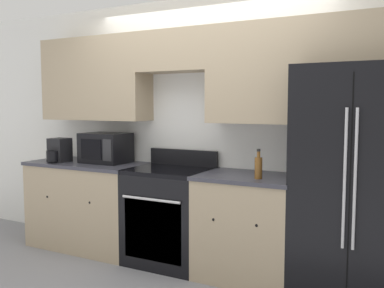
% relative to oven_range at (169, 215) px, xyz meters
% --- Properties ---
extents(ground_plane, '(12.00, 12.00, 0.00)m').
position_rel_oven_range_xyz_m(ground_plane, '(0.25, -0.31, -0.47)').
color(ground_plane, gray).
extents(wall_back, '(8.00, 0.39, 2.60)m').
position_rel_oven_range_xyz_m(wall_back, '(0.26, 0.26, 1.07)').
color(wall_back, white).
rests_on(wall_back, ground_plane).
extents(lower_cabinets_left, '(1.30, 0.64, 0.93)m').
position_rel_oven_range_xyz_m(lower_cabinets_left, '(-1.02, 0.00, -0.00)').
color(lower_cabinets_left, tan).
rests_on(lower_cabinets_left, ground_plane).
extents(lower_cabinets_right, '(0.87, 0.64, 0.93)m').
position_rel_oven_range_xyz_m(lower_cabinets_right, '(0.80, 0.00, -0.00)').
color(lower_cabinets_right, tan).
rests_on(lower_cabinets_right, ground_plane).
extents(oven_range, '(0.76, 0.65, 1.09)m').
position_rel_oven_range_xyz_m(oven_range, '(0.00, 0.00, 0.00)').
color(oven_range, black).
rests_on(oven_range, ground_plane).
extents(refrigerator, '(0.93, 0.75, 1.84)m').
position_rel_oven_range_xyz_m(refrigerator, '(1.69, 0.05, 0.45)').
color(refrigerator, black).
rests_on(refrigerator, ground_plane).
extents(microwave, '(0.48, 0.37, 0.32)m').
position_rel_oven_range_xyz_m(microwave, '(-0.82, 0.07, 0.62)').
color(microwave, black).
rests_on(microwave, lower_cabinets_left).
extents(bottle, '(0.06, 0.06, 0.25)m').
position_rel_oven_range_xyz_m(bottle, '(0.94, -0.13, 0.56)').
color(bottle, brown).
rests_on(bottle, lower_cabinets_right).
extents(paper_towel_holder, '(0.19, 0.26, 0.25)m').
position_rel_oven_range_xyz_m(paper_towel_holder, '(-1.32, -0.12, 0.57)').
color(paper_towel_holder, black).
rests_on(paper_towel_holder, lower_cabinets_left).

